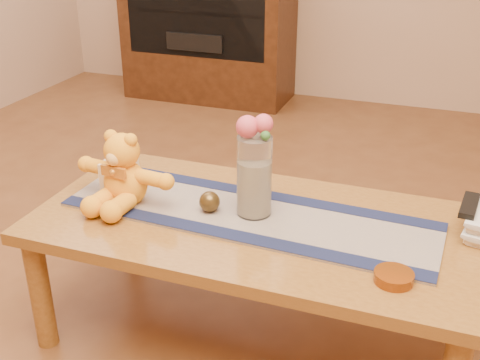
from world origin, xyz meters
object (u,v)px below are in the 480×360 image
(book_bottom, at_px, (466,225))
(amber_dish, at_px, (394,277))
(glass_vase, at_px, (254,176))
(tv_remote, at_px, (469,205))
(teddy_bear, at_px, (124,169))
(pillar_candle, at_px, (120,177))
(bronze_ball, at_px, (210,202))

(book_bottom, height_order, amber_dish, amber_dish)
(glass_vase, height_order, book_bottom, glass_vase)
(book_bottom, xyz_separation_m, tv_remote, (-0.00, -0.01, 0.07))
(teddy_bear, relative_size, tv_remote, 2.14)
(pillar_candle, distance_m, glass_vase, 0.48)
(teddy_bear, xyz_separation_m, bronze_ball, (0.29, 0.03, -0.08))
(pillar_candle, distance_m, amber_dish, 0.96)
(glass_vase, distance_m, bronze_ball, 0.17)
(pillar_candle, relative_size, amber_dish, 1.15)
(bronze_ball, distance_m, amber_dish, 0.63)
(teddy_bear, bearing_deg, bronze_ball, 10.88)
(glass_vase, height_order, amber_dish, glass_vase)
(glass_vase, xyz_separation_m, amber_dish, (0.47, -0.22, -0.12))
(glass_vase, bearing_deg, tv_remote, 11.83)
(teddy_bear, distance_m, tv_remote, 1.09)
(teddy_bear, distance_m, glass_vase, 0.43)
(tv_remote, bearing_deg, bronze_ball, -161.65)
(pillar_candle, xyz_separation_m, tv_remote, (1.11, 0.16, 0.02))
(pillar_candle, xyz_separation_m, glass_vase, (0.47, 0.02, 0.07))
(book_bottom, relative_size, tv_remote, 1.39)
(teddy_bear, xyz_separation_m, book_bottom, (1.07, 0.21, -0.11))
(book_bottom, distance_m, tv_remote, 0.08)
(book_bottom, relative_size, amber_dish, 2.10)
(book_bottom, bearing_deg, glass_vase, -164.32)
(amber_dish, bearing_deg, glass_vase, 154.81)
(amber_dish, bearing_deg, bronze_ball, 163.13)
(bronze_ball, distance_m, tv_remote, 0.80)
(pillar_candle, relative_size, tv_remote, 0.76)
(tv_remote, bearing_deg, glass_vase, -162.15)
(bronze_ball, height_order, book_bottom, bronze_ball)
(teddy_bear, bearing_deg, glass_vase, 14.03)
(tv_remote, relative_size, amber_dish, 1.51)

